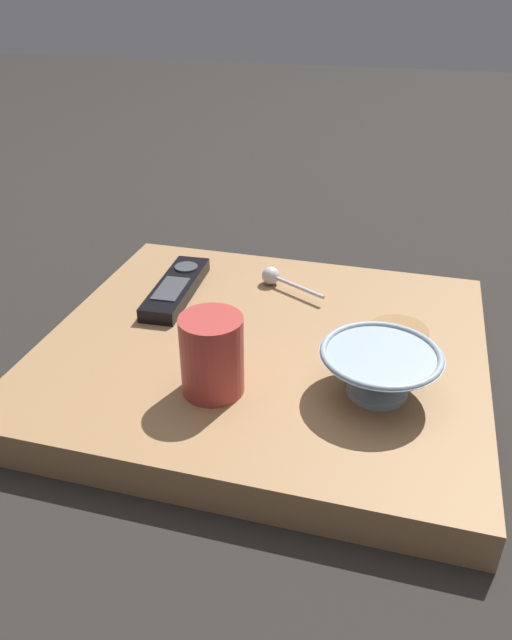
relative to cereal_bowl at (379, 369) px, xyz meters
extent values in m
plane|color=black|center=(-0.16, 0.08, -0.08)|extent=(6.00, 6.00, 0.00)
cube|color=#936D47|center=(-0.16, 0.08, -0.06)|extent=(0.59, 0.53, 0.05)
cylinder|color=#8C9EAD|center=(0.00, 0.00, -0.03)|extent=(0.07, 0.07, 0.01)
cone|color=#8C9EAD|center=(0.00, 0.00, 0.00)|extent=(0.15, 0.15, 0.05)
torus|color=#8C9EAD|center=(0.00, 0.00, 0.02)|extent=(0.14, 0.14, 0.01)
cylinder|color=#A53833|center=(-0.19, -0.05, 0.02)|extent=(0.08, 0.08, 0.10)
cylinder|color=silver|center=(-0.14, 0.22, -0.02)|extent=(0.09, 0.05, 0.01)
sphere|color=silver|center=(-0.19, 0.25, -0.02)|extent=(0.03, 0.03, 0.03)
cube|color=black|center=(-0.33, 0.17, -0.02)|extent=(0.06, 0.19, 0.02)
cylinder|color=#3A3A42|center=(-0.33, 0.23, -0.01)|extent=(0.04, 0.04, 0.00)
cube|color=#3A3A42|center=(-0.33, 0.15, -0.01)|extent=(0.04, 0.08, 0.00)
cylinder|color=olive|center=(0.02, 0.15, -0.03)|extent=(0.08, 0.08, 0.01)
camera|label=1|loc=(0.01, -0.61, 0.41)|focal=34.09mm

